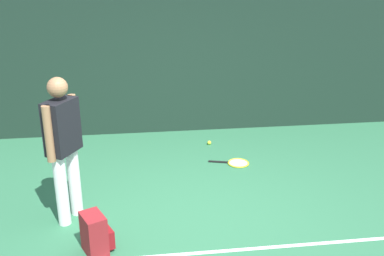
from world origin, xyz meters
The scene contains 7 objects.
ground_plane centered at (0.00, 0.00, 0.00)m, with size 12.00×12.00×0.00m, color #2D6B47.
back_fence centered at (0.00, 3.00, 1.45)m, with size 10.00×0.10×2.91m, color #192D23.
court_line centered at (0.00, -0.63, 0.00)m, with size 9.00×0.05×0.00m, color white.
tennis_player centered at (-1.45, 0.23, 0.97)m, with size 0.39×0.48×1.70m.
tennis_racket centered at (0.81, 1.46, 0.01)m, with size 0.64×0.40×0.03m.
backpack centered at (-1.11, -0.47, 0.21)m, with size 0.36×0.36×0.44m.
tennis_ball_near_player centered at (0.53, 2.25, 0.03)m, with size 0.07×0.07×0.07m, color #CCE033.
Camera 1 is at (-0.63, -4.44, 2.81)m, focal length 41.42 mm.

